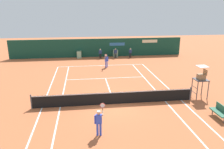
{
  "coord_description": "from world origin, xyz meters",
  "views": [
    {
      "loc": [
        -2.2,
        -15.31,
        7.0
      ],
      "look_at": [
        0.49,
        5.03,
        0.8
      ],
      "focal_mm": 35.8,
      "sensor_mm": 36.0,
      "label": 1
    }
  ],
  "objects_px": {
    "player_near_side": "(99,120)",
    "tennis_ball_near_service_line": "(119,67)",
    "ball_kid_centre_post": "(100,53)",
    "ball_kid_left_post": "(115,53)",
    "umpire_chair": "(201,78)",
    "player_bench": "(220,111)",
    "player_on_baseline": "(106,60)",
    "ball_kid_right_post": "(130,52)",
    "tennis_ball_by_sideline": "(121,78)"
  },
  "relations": [
    {
      "from": "player_near_side",
      "to": "tennis_ball_near_service_line",
      "type": "bearing_deg",
      "value": 81.71
    },
    {
      "from": "ball_kid_centre_post",
      "to": "ball_kid_left_post",
      "type": "height_order",
      "value": "ball_kid_left_post"
    },
    {
      "from": "umpire_chair",
      "to": "player_bench",
      "type": "relative_size",
      "value": 1.79
    },
    {
      "from": "player_on_baseline",
      "to": "ball_kid_right_post",
      "type": "distance_m",
      "value": 6.45
    },
    {
      "from": "player_bench",
      "to": "player_near_side",
      "type": "height_order",
      "value": "player_near_side"
    },
    {
      "from": "ball_kid_right_post",
      "to": "ball_kid_left_post",
      "type": "distance_m",
      "value": 2.17
    },
    {
      "from": "umpire_chair",
      "to": "ball_kid_centre_post",
      "type": "distance_m",
      "value": 16.77
    },
    {
      "from": "player_on_baseline",
      "to": "ball_kid_centre_post",
      "type": "xyz_separation_m",
      "value": [
        -0.32,
        5.04,
        -0.13
      ]
    },
    {
      "from": "umpire_chair",
      "to": "tennis_ball_by_sideline",
      "type": "bearing_deg",
      "value": 42.35
    },
    {
      "from": "tennis_ball_near_service_line",
      "to": "ball_kid_right_post",
      "type": "bearing_deg",
      "value": 64.76
    },
    {
      "from": "ball_kid_left_post",
      "to": "tennis_ball_by_sideline",
      "type": "relative_size",
      "value": 20.43
    },
    {
      "from": "player_on_baseline",
      "to": "tennis_ball_by_sideline",
      "type": "distance_m",
      "value": 4.62
    },
    {
      "from": "tennis_ball_by_sideline",
      "to": "tennis_ball_near_service_line",
      "type": "height_order",
      "value": "same"
    },
    {
      "from": "player_on_baseline",
      "to": "tennis_ball_near_service_line",
      "type": "distance_m",
      "value": 1.79
    },
    {
      "from": "tennis_ball_by_sideline",
      "to": "tennis_ball_near_service_line",
      "type": "bearing_deg",
      "value": 83.67
    },
    {
      "from": "player_on_baseline",
      "to": "ball_kid_centre_post",
      "type": "distance_m",
      "value": 5.05
    },
    {
      "from": "tennis_ball_near_service_line",
      "to": "umpire_chair",
      "type": "bearing_deg",
      "value": -64.06
    },
    {
      "from": "umpire_chair",
      "to": "tennis_ball_by_sideline",
      "type": "height_order",
      "value": "umpire_chair"
    },
    {
      "from": "umpire_chair",
      "to": "player_on_baseline",
      "type": "relative_size",
      "value": 1.48
    },
    {
      "from": "umpire_chair",
      "to": "ball_kid_left_post",
      "type": "relative_size",
      "value": 1.88
    },
    {
      "from": "umpire_chair",
      "to": "player_bench",
      "type": "bearing_deg",
      "value": 172.53
    },
    {
      "from": "player_on_baseline",
      "to": "tennis_ball_near_service_line",
      "type": "xyz_separation_m",
      "value": [
        1.54,
        -0.22,
        -0.89
      ]
    },
    {
      "from": "player_bench",
      "to": "player_on_baseline",
      "type": "bearing_deg",
      "value": 23.37
    },
    {
      "from": "ball_kid_left_post",
      "to": "tennis_ball_near_service_line",
      "type": "distance_m",
      "value": 5.32
    },
    {
      "from": "player_near_side",
      "to": "umpire_chair",
      "type": "bearing_deg",
      "value": 33.55
    },
    {
      "from": "player_on_baseline",
      "to": "umpire_chair",
      "type": "bearing_deg",
      "value": 111.79
    },
    {
      "from": "ball_kid_right_post",
      "to": "tennis_ball_by_sideline",
      "type": "xyz_separation_m",
      "value": [
        -2.94,
        -9.44,
        -0.74
      ]
    },
    {
      "from": "ball_kid_centre_post",
      "to": "tennis_ball_near_service_line",
      "type": "distance_m",
      "value": 5.63
    },
    {
      "from": "ball_kid_centre_post",
      "to": "ball_kid_left_post",
      "type": "bearing_deg",
      "value": -168.74
    },
    {
      "from": "player_near_side",
      "to": "tennis_ball_near_service_line",
      "type": "relative_size",
      "value": 25.99
    },
    {
      "from": "player_on_baseline",
      "to": "ball_kid_left_post",
      "type": "distance_m",
      "value": 5.37
    },
    {
      "from": "ball_kid_left_post",
      "to": "tennis_ball_by_sideline",
      "type": "xyz_separation_m",
      "value": [
        -0.78,
        -9.44,
        -0.77
      ]
    },
    {
      "from": "player_bench",
      "to": "ball_kid_right_post",
      "type": "height_order",
      "value": "ball_kid_right_post"
    },
    {
      "from": "umpire_chair",
      "to": "tennis_ball_by_sideline",
      "type": "distance_m",
      "value": 8.13
    },
    {
      "from": "player_bench",
      "to": "ball_kid_centre_post",
      "type": "distance_m",
      "value": 19.89
    },
    {
      "from": "player_on_baseline",
      "to": "player_bench",
      "type": "bearing_deg",
      "value": 103.11
    },
    {
      "from": "player_on_baseline",
      "to": "tennis_ball_near_service_line",
      "type": "bearing_deg",
      "value": 161.69
    },
    {
      "from": "umpire_chair",
      "to": "tennis_ball_near_service_line",
      "type": "relative_size",
      "value": 38.35
    },
    {
      "from": "player_bench",
      "to": "tennis_ball_near_service_line",
      "type": "relative_size",
      "value": 21.47
    },
    {
      "from": "ball_kid_centre_post",
      "to": "player_bench",
      "type": "bearing_deg",
      "value": 119.71
    },
    {
      "from": "player_near_side",
      "to": "ball_kid_left_post",
      "type": "height_order",
      "value": "player_near_side"
    },
    {
      "from": "player_on_baseline",
      "to": "tennis_ball_by_sideline",
      "type": "xyz_separation_m",
      "value": [
        1.08,
        -4.41,
        -0.89
      ]
    },
    {
      "from": "umpire_chair",
      "to": "tennis_ball_by_sideline",
      "type": "xyz_separation_m",
      "value": [
        -5.36,
        5.88,
        -1.63
      ]
    },
    {
      "from": "player_bench",
      "to": "tennis_ball_near_service_line",
      "type": "distance_m",
      "value": 14.32
    },
    {
      "from": "player_near_side",
      "to": "tennis_ball_near_service_line",
      "type": "xyz_separation_m",
      "value": [
        3.55,
        14.59,
        -0.89
      ]
    },
    {
      "from": "umpire_chair",
      "to": "ball_kid_centre_post",
      "type": "height_order",
      "value": "umpire_chair"
    },
    {
      "from": "umpire_chair",
      "to": "tennis_ball_by_sideline",
      "type": "relative_size",
      "value": 38.35
    },
    {
      "from": "ball_kid_right_post",
      "to": "ball_kid_centre_post",
      "type": "distance_m",
      "value": 4.34
    },
    {
      "from": "player_on_baseline",
      "to": "ball_kid_left_post",
      "type": "bearing_deg",
      "value": -120.46
    },
    {
      "from": "umpire_chair",
      "to": "ball_kid_right_post",
      "type": "relative_size",
      "value": 1.95
    }
  ]
}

